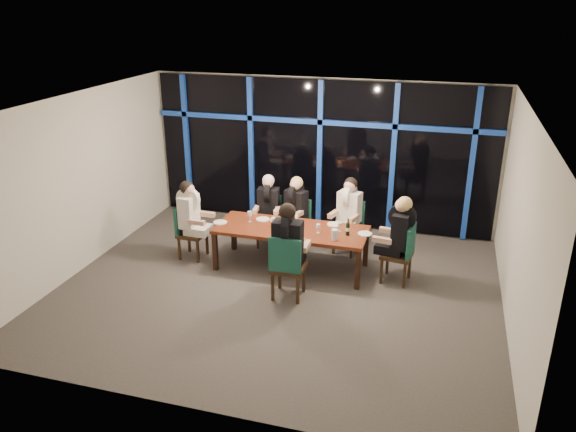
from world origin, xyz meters
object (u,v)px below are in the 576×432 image
(diner_end_left, at_px, (191,209))
(water_pitcher, at_px, (335,235))
(chair_far_mid, at_px, (297,221))
(chair_end_right, at_px, (403,251))
(chair_far_right, at_px, (350,223))
(wine_bottle, at_px, (348,229))
(diner_far_left, at_px, (268,201))
(diner_near_mid, at_px, (288,236))
(chair_end_left, at_px, (188,229))
(diner_end_right, at_px, (399,227))
(chair_near_mid, at_px, (287,264))
(diner_far_right, at_px, (349,205))
(dining_table, at_px, (291,232))
(diner_far_mid, at_px, (295,203))
(chair_far_left, at_px, (269,218))

(diner_end_left, bearing_deg, water_pitcher, -92.00)
(chair_far_mid, distance_m, chair_end_right, 2.21)
(chair_far_right, height_order, wine_bottle, wine_bottle)
(diner_far_left, bearing_deg, diner_near_mid, -71.17)
(chair_far_right, relative_size, chair_end_left, 0.99)
(diner_far_left, bearing_deg, chair_end_left, -152.72)
(chair_end_right, distance_m, diner_end_right, 0.41)
(chair_end_left, xyz_separation_m, diner_near_mid, (2.14, -0.89, 0.48))
(chair_far_mid, relative_size, chair_near_mid, 0.88)
(chair_end_left, distance_m, diner_far_right, 2.93)
(chair_far_mid, distance_m, diner_near_mid, 1.96)
(dining_table, relative_size, diner_near_mid, 2.46)
(chair_end_left, xyz_separation_m, chair_near_mid, (2.15, -0.98, 0.05))
(dining_table, xyz_separation_m, diner_far_right, (0.82, 0.89, 0.26))
(dining_table, relative_size, diner_far_left, 2.81)
(chair_far_right, height_order, diner_end_left, diner_end_left)
(chair_far_mid, bearing_deg, chair_end_right, -3.59)
(chair_far_mid, bearing_deg, diner_near_mid, -59.12)
(chair_end_left, bearing_deg, chair_far_right, -66.90)
(chair_far_mid, distance_m, diner_far_left, 0.66)
(chair_end_left, bearing_deg, diner_far_right, -68.23)
(chair_end_left, xyz_separation_m, chair_end_right, (3.81, 0.08, 0.02))
(diner_far_mid, bearing_deg, diner_end_right, -2.04)
(wine_bottle, bearing_deg, diner_end_right, 2.68)
(chair_far_mid, relative_size, diner_far_mid, 1.03)
(diner_end_left, xyz_separation_m, water_pitcher, (2.64, -0.19, -0.10))
(diner_far_left, distance_m, wine_bottle, 1.85)
(dining_table, bearing_deg, diner_far_left, 130.12)
(chair_far_right, distance_m, diner_far_mid, 1.08)
(chair_far_right, height_order, diner_end_right, diner_end_right)
(chair_near_mid, bearing_deg, water_pitcher, -127.30)
(dining_table, height_order, diner_far_mid, diner_far_mid)
(chair_far_left, bearing_deg, water_pitcher, -45.91)
(chair_far_left, height_order, diner_far_mid, diner_far_mid)
(wine_bottle, bearing_deg, diner_far_left, 153.45)
(wine_bottle, distance_m, water_pitcher, 0.30)
(wine_bottle, height_order, water_pitcher, wine_bottle)
(chair_end_right, relative_size, diner_far_right, 1.07)
(diner_end_left, relative_size, diner_end_right, 0.97)
(chair_far_right, height_order, diner_far_mid, diner_far_mid)
(diner_far_right, bearing_deg, diner_end_right, -26.34)
(wine_bottle, bearing_deg, diner_end_left, -178.79)
(diner_end_left, bearing_deg, wine_bottle, -86.63)
(dining_table, xyz_separation_m, chair_far_right, (0.85, 0.97, -0.13))
(diner_far_left, bearing_deg, dining_table, -58.06)
(chair_near_mid, bearing_deg, diner_end_right, -146.76)
(chair_near_mid, relative_size, diner_end_right, 1.09)
(diner_end_right, bearing_deg, diner_far_left, -99.57)
(diner_far_right, relative_size, water_pitcher, 5.25)
(diner_end_right, bearing_deg, chair_far_mid, -106.09)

